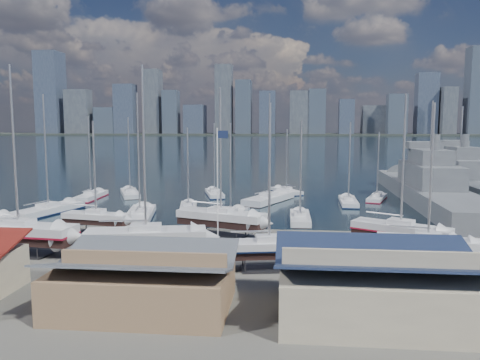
# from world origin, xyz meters

# --- Properties ---
(ground) EXTENTS (1400.00, 1400.00, 0.00)m
(ground) POSITION_xyz_m (0.00, -10.00, 0.00)
(ground) COLOR #605E59
(ground) RESTS_ON ground
(water) EXTENTS (1400.00, 600.00, 0.40)m
(water) POSITION_xyz_m (0.00, 300.00, -0.15)
(water) COLOR #192E3B
(water) RESTS_ON ground
(far_shore) EXTENTS (1400.00, 80.00, 2.20)m
(far_shore) POSITION_xyz_m (0.00, 560.00, 1.10)
(far_shore) COLOR #2D332D
(far_shore) RESTS_ON ground
(skyline) EXTENTS (639.14, 43.80, 107.69)m
(skyline) POSITION_xyz_m (-7.83, 553.76, 39.09)
(skyline) COLOR #475166
(skyline) RESTS_ON far_shore
(shed_grey) EXTENTS (12.60, 8.40, 4.17)m
(shed_grey) POSITION_xyz_m (0.00, -26.00, 2.15)
(shed_grey) COLOR #8C6B4C
(shed_grey) RESTS_ON ground
(shed_blue) EXTENTS (13.65, 9.45, 4.71)m
(shed_blue) POSITION_xyz_m (16.00, -26.00, 2.42)
(shed_blue) COLOR #BFB293
(shed_blue) RESTS_ON ground
(sailboat_cradle_1) EXTENTS (11.90, 4.46, 18.58)m
(sailboat_cradle_1) POSITION_xyz_m (-16.53, -13.79, 2.20)
(sailboat_cradle_1) COLOR #2D2D33
(sailboat_cradle_1) RESTS_ON ground
(sailboat_cradle_2) EXTENTS (8.29, 3.55, 13.31)m
(sailboat_cradle_2) POSITION_xyz_m (-12.51, -4.37, 1.94)
(sailboat_cradle_2) COLOR #2D2D33
(sailboat_cradle_2) RESTS_ON ground
(sailboat_cradle_3) EXTENTS (11.82, 5.44, 18.25)m
(sailboat_cradle_3) POSITION_xyz_m (-3.31, -14.61, 2.19)
(sailboat_cradle_3) COLOR #2D2D33
(sailboat_cradle_3) RESTS_ON ground
(sailboat_cradle_4) EXTENTS (10.85, 6.40, 17.04)m
(sailboat_cradle_4) POSITION_xyz_m (2.35, -3.99, 2.13)
(sailboat_cradle_4) COLOR #2D2D33
(sailboat_cradle_4) RESTS_ON ground
(sailboat_cradle_5) EXTENTS (9.36, 4.16, 14.73)m
(sailboat_cradle_5) POSITION_xyz_m (8.40, -16.37, 2.01)
(sailboat_cradle_5) COLOR #2D2D33
(sailboat_cradle_5) RESTS_ON ground
(sailboat_cradle_6) EXTENTS (9.86, 7.42, 15.91)m
(sailboat_cradle_6) POSITION_xyz_m (21.57, -8.59, 2.07)
(sailboat_cradle_6) COLOR #2D2D33
(sailboat_cradle_6) RESTS_ON ground
(sailboat_cradle_7) EXTENTS (9.33, 4.46, 14.79)m
(sailboat_cradle_7) POSITION_xyz_m (22.76, -13.79, 2.01)
(sailboat_cradle_7) COLOR #2D2D33
(sailboat_cradle_7) RESTS_ON ground
(sailboat_moored_0) EXTENTS (6.37, 12.50, 18.00)m
(sailboat_moored_0) POSITION_xyz_m (-24.52, 7.03, 0.31)
(sailboat_moored_0) COLOR black
(sailboat_moored_0) RESTS_ON water
(sailboat_moored_1) EXTENTS (3.23, 10.16, 15.03)m
(sailboat_moored_1) POSITION_xyz_m (-24.12, 21.02, 0.31)
(sailboat_moored_1) COLOR black
(sailboat_moored_1) RESTS_ON water
(sailboat_moored_2) EXTENTS (6.53, 10.16, 14.93)m
(sailboat_moored_2) POSITION_xyz_m (-18.40, 24.88, 0.32)
(sailboat_moored_2) COLOR black
(sailboat_moored_2) RESTS_ON water
(sailboat_moored_3) EXTENTS (5.55, 12.41, 17.93)m
(sailboat_moored_3) POSITION_xyz_m (-10.00, 4.34, 0.31)
(sailboat_moored_3) COLOR black
(sailboat_moored_3) RESTS_ON water
(sailboat_moored_4) EXTENTS (3.95, 8.94, 13.05)m
(sailboat_moored_4) POSITION_xyz_m (-4.82, 11.67, 0.32)
(sailboat_moored_4) COLOR black
(sailboat_moored_4) RESTS_ON water
(sailboat_moored_5) EXTENTS (5.01, 9.63, 13.86)m
(sailboat_moored_5) POSITION_xyz_m (-3.12, 26.47, 0.31)
(sailboat_moored_5) COLOR black
(sailboat_moored_5) RESTS_ON water
(sailboat_moored_6) EXTENTS (4.64, 9.53, 13.73)m
(sailboat_moored_6) POSITION_xyz_m (2.24, 6.47, 0.31)
(sailboat_moored_6) COLOR black
(sailboat_moored_6) RESTS_ON water
(sailboat_moored_7) EXTENTS (8.56, 12.81, 18.90)m
(sailboat_moored_7) POSITION_xyz_m (7.02, 20.46, 0.33)
(sailboat_moored_7) COLOR black
(sailboat_moored_7) RESTS_ON water
(sailboat_moored_8) EXTENTS (6.38, 8.48, 12.65)m
(sailboat_moored_8) POSITION_xyz_m (9.91, 31.26, 0.31)
(sailboat_moored_8) COLOR black
(sailboat_moored_8) RESTS_ON water
(sailboat_moored_9) EXTENTS (2.61, 9.29, 14.03)m
(sailboat_moored_9) POSITION_xyz_m (11.76, 5.16, 0.32)
(sailboat_moored_9) COLOR black
(sailboat_moored_9) RESTS_ON water
(sailboat_moored_10) EXTENTS (3.00, 9.43, 13.95)m
(sailboat_moored_10) POSITION_xyz_m (19.96, 19.54, 0.31)
(sailboat_moored_10) COLOR black
(sailboat_moored_10) RESTS_ON water
(sailboat_moored_11) EXTENTS (4.91, 8.50, 12.27)m
(sailboat_moored_11) POSITION_xyz_m (25.39, 24.38, 0.31)
(sailboat_moored_11) COLOR black
(sailboat_moored_11) RESTS_ON water
(naval_ship_east) EXTENTS (9.80, 51.87, 18.65)m
(naval_ship_east) POSITION_xyz_m (33.80, 23.99, 1.67)
(naval_ship_east) COLOR slate
(naval_ship_east) RESTS_ON water
(naval_ship_west) EXTENTS (8.01, 46.91, 18.21)m
(naval_ship_west) POSITION_xyz_m (44.76, 41.39, 1.66)
(naval_ship_west) COLOR slate
(naval_ship_west) RESTS_ON water
(car_b) EXTENTS (4.93, 2.31, 1.56)m
(car_b) POSITION_xyz_m (-3.13, -21.91, 0.78)
(car_b) COLOR gray
(car_b) RESTS_ON ground
(car_c) EXTENTS (2.70, 5.15, 1.39)m
(car_c) POSITION_xyz_m (1.66, -21.28, 0.69)
(car_c) COLOR gray
(car_c) RESTS_ON ground
(car_d) EXTENTS (2.60, 5.06, 1.40)m
(car_d) POSITION_xyz_m (2.22, -21.54, 0.70)
(car_d) COLOR gray
(car_d) RESTS_ON ground
(flagpole) EXTENTS (1.11, 0.12, 12.56)m
(flagpole) POSITION_xyz_m (3.22, -11.70, 7.27)
(flagpole) COLOR white
(flagpole) RESTS_ON ground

